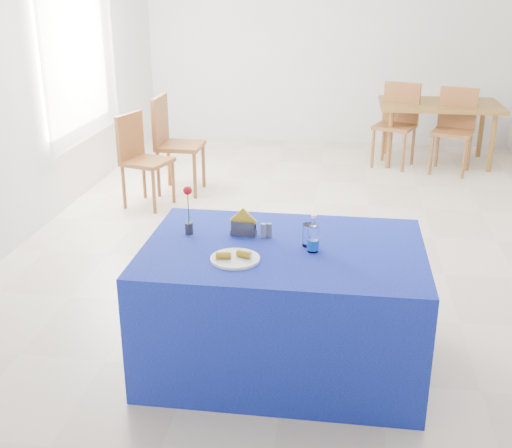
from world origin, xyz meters
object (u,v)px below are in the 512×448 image
Objects in this scene: blue_table at (283,305)px; chair_win_a at (140,153)px; oak_table at (439,109)px; chair_bg_left at (398,118)px; chair_win_b at (171,138)px; chair_bg_right at (455,124)px; plate at (235,259)px; water_bottle at (313,239)px.

chair_win_a is (-1.72, 2.69, 0.16)m from blue_table.
chair_bg_left reaches higher than oak_table.
blue_table reaches higher than oak_table.
oak_table is 1.41× the size of chair_win_b.
oak_table is at bearing -39.77° from chair_win_a.
blue_table is 3.51m from chair_win_b.
plate is at bearing -94.09° from chair_bg_right.
blue_table is 1.59× the size of chair_bg_left.
chair_bg_left is (-0.51, -0.18, -0.10)m from oak_table.
water_bottle is 0.22× the size of chair_bg_right.
chair_win_a is (-3.18, -2.09, -0.14)m from oak_table.
chair_bg_right is at bearing -45.74° from chair_win_a.
chair_win_a reaches higher than blue_table.
plate is at bearing -108.75° from oak_table.
chair_win_a is (-2.67, -1.92, -0.04)m from chair_bg_left.
chair_win_a reaches higher than plate.
chair_win_b is (-3.12, -1.25, 0.03)m from chair_bg_right.
chair_win_a is (-3.32, -1.72, -0.03)m from chair_bg_right.
chair_win_b reaches higher than blue_table.
oak_table is at bearing 40.54° from chair_bg_left.
blue_table is (0.24, 0.23, -0.39)m from plate.
water_bottle reaches higher than plate.
chair_win_b is at bearing -6.41° from chair_win_a.
chair_bg_right is 0.95× the size of chair_win_b.
chair_bg_right is at bearing 4.82° from chair_bg_left.
plate is 1.26× the size of water_bottle.
plate is 5.00m from chair_bg_right.
chair_bg_left is 0.97× the size of chair_win_b.
water_bottle is at bearing 23.74° from plate.
oak_table is at bearing 75.04° from water_bottle.
chair_bg_right is at bearing 70.05° from blue_table.
oak_table is 1.45× the size of chair_bg_left.
water_bottle is 0.15× the size of oak_table.
water_bottle is at bearing -90.24° from chair_bg_right.
blue_table is at bearing -106.96° from oak_table.
water_bottle is 4.69m from chair_bg_right.
oak_table is (1.70, 5.01, -0.09)m from plate.
chair_win_b is at bearing 110.60° from plate.
chair_win_a is (-1.48, 2.92, -0.23)m from plate.
oak_table is at bearing 71.25° from plate.
chair_bg_right is 3.36m from chair_win_b.
oak_table is at bearing 73.04° from blue_table.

